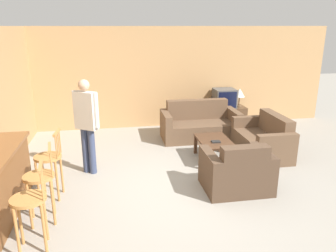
# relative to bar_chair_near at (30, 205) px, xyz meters

# --- Properties ---
(ground_plane) EXTENTS (24.00, 24.00, 0.00)m
(ground_plane) POSITION_rel_bar_chair_near_xyz_m (2.17, 1.16, -0.60)
(ground_plane) COLOR gray
(wall_back) EXTENTS (9.40, 0.08, 2.60)m
(wall_back) POSITION_rel_bar_chair_near_xyz_m (2.17, 4.86, 0.70)
(wall_back) COLOR tan
(wall_back) RESTS_ON ground_plane
(wall_left) EXTENTS (0.08, 8.70, 2.60)m
(wall_left) POSITION_rel_bar_chair_near_xyz_m (-0.97, 2.51, 0.70)
(wall_left) COLOR tan
(wall_left) RESTS_ON ground_plane
(bar_chair_near) EXTENTS (0.46, 0.46, 1.10)m
(bar_chair_near) POSITION_rel_bar_chair_near_xyz_m (0.00, 0.00, 0.00)
(bar_chair_near) COLOR #B77F42
(bar_chair_near) RESTS_ON ground_plane
(bar_chair_mid) EXTENTS (0.48, 0.48, 1.10)m
(bar_chair_mid) POSITION_rel_bar_chair_near_xyz_m (-0.00, 0.60, 0.00)
(bar_chair_mid) COLOR #B77F42
(bar_chair_mid) RESTS_ON ground_plane
(bar_chair_far) EXTENTS (0.45, 0.45, 1.10)m
(bar_chair_far) POSITION_rel_bar_chair_near_xyz_m (0.00, 1.29, 0.00)
(bar_chair_far) COLOR #B77F42
(bar_chair_far) RESTS_ON ground_plane
(couch_far) EXTENTS (1.81, 0.88, 0.88)m
(couch_far) POSITION_rel_bar_chair_near_xyz_m (3.04, 3.67, -0.29)
(couch_far) COLOR brown
(couch_far) RESTS_ON ground_plane
(armchair_near) EXTENTS (1.06, 0.83, 0.86)m
(armchair_near) POSITION_rel_bar_chair_near_xyz_m (2.96, 1.01, -0.29)
(armchair_near) COLOR #4C3828
(armchair_near) RESTS_ON ground_plane
(loveseat_right) EXTENTS (0.81, 1.46, 0.85)m
(loveseat_right) POSITION_rel_bar_chair_near_xyz_m (4.10, 2.43, -0.29)
(loveseat_right) COLOR brown
(loveseat_right) RESTS_ON ground_plane
(coffee_table) EXTENTS (0.62, 0.95, 0.44)m
(coffee_table) POSITION_rel_bar_chair_near_xyz_m (2.97, 2.26, -0.23)
(coffee_table) COLOR #472D1E
(coffee_table) RESTS_ON ground_plane
(tv_unit) EXTENTS (1.15, 0.51, 0.52)m
(tv_unit) POSITION_rel_bar_chair_near_xyz_m (3.94, 4.52, -0.34)
(tv_unit) COLOR #513823
(tv_unit) RESTS_ON ground_plane
(tv) EXTENTS (0.55, 0.51, 0.49)m
(tv) POSITION_rel_bar_chair_near_xyz_m (3.94, 4.51, 0.17)
(tv) COLOR #4C4C4C
(tv) RESTS_ON tv_unit
(book_on_table) EXTENTS (0.17, 0.12, 0.03)m
(book_on_table) POSITION_rel_bar_chair_near_xyz_m (2.95, 2.13, -0.15)
(book_on_table) COLOR black
(book_on_table) RESTS_ON coffee_table
(table_lamp) EXTENTS (0.27, 0.27, 0.48)m
(table_lamp) POSITION_rel_bar_chair_near_xyz_m (4.36, 4.52, 0.28)
(table_lamp) COLOR brown
(table_lamp) RESTS_ON tv_unit
(person_by_window) EXTENTS (0.46, 0.36, 1.73)m
(person_by_window) POSITION_rel_bar_chair_near_xyz_m (0.54, 2.13, 0.39)
(person_by_window) COLOR #384260
(person_by_window) RESTS_ON ground_plane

